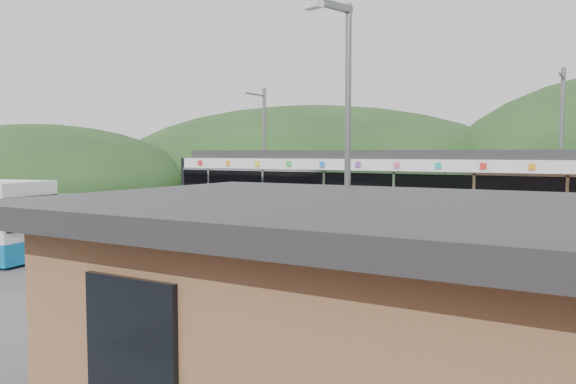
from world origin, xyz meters
The scene contains 10 objects.
ground centered at (0.00, 0.00, 0.00)m, with size 120.00×120.00×0.00m, color #4C4C4F.
hills centered at (6.19, 5.29, 0.00)m, with size 146.00×149.00×26.00m.
platform centered at (0.00, 3.30, 0.15)m, with size 26.00×3.20×0.30m, color #9E9E99.
yellow_line centered at (0.00, 2.00, 0.30)m, with size 26.00×0.10×0.01m, color yellow.
train centered at (1.05, 6.00, 2.06)m, with size 20.44×3.01×3.74m.
catenary_mast_west centered at (-7.00, 8.56, 3.65)m, with size 0.18×1.80×7.00m.
catenary_mast_east centered at (7.00, 8.56, 3.65)m, with size 0.18×1.80×7.00m.
station_shelter centered at (6.00, -9.01, 1.55)m, with size 9.20×6.20×3.00m.
pallet_stack centered at (7.69, -7.19, 0.27)m, with size 1.26×1.13×0.54m.
lamp_post centered at (4.36, -6.29, 3.86)m, with size 0.42×1.17×6.49m.
Camera 1 is at (8.84, -16.19, 3.65)m, focal length 35.00 mm.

